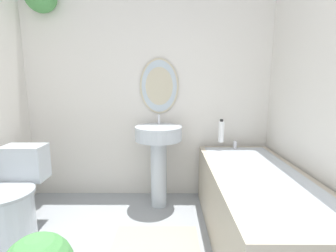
# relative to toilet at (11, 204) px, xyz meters

# --- Properties ---
(wall_back) EXTENTS (2.70, 0.30, 2.40)m
(wall_back) POSITION_rel_toilet_xyz_m (0.95, 0.86, 0.95)
(wall_back) COLOR silver
(wall_back) RESTS_ON ground_plane
(toilet) EXTENTS (0.43, 0.62, 0.72)m
(toilet) POSITION_rel_toilet_xyz_m (0.00, 0.00, 0.00)
(toilet) COLOR silver
(toilet) RESTS_ON ground_plane
(pedestal_sink) EXTENTS (0.46, 0.46, 0.93)m
(pedestal_sink) POSITION_rel_toilet_xyz_m (1.14, 0.56, 0.30)
(pedestal_sink) COLOR silver
(pedestal_sink) RESTS_ON ground_plane
(bathtub) EXTENTS (0.72, 1.62, 0.65)m
(bathtub) POSITION_rel_toilet_xyz_m (1.93, -0.03, -0.00)
(bathtub) COLOR #B2A893
(bathtub) RESTS_ON ground_plane
(shampoo_bottle) EXTENTS (0.06, 0.06, 0.24)m
(shampoo_bottle) POSITION_rel_toilet_xyz_m (1.77, 0.66, 0.46)
(shampoo_bottle) COLOR white
(shampoo_bottle) RESTS_ON bathtub
(bath_mat) EXTENTS (0.67, 0.34, 0.02)m
(bath_mat) POSITION_rel_toilet_xyz_m (1.14, -0.01, -0.29)
(bath_mat) COLOR #B7A88E
(bath_mat) RESTS_ON ground_plane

